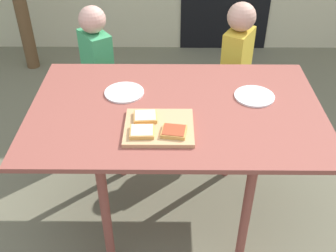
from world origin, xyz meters
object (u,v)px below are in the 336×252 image
(dining_table, at_px, (176,120))
(plate_white_left, at_px, (124,92))
(pizza_slice_near_right, at_px, (174,131))
(pizza_slice_near_left, at_px, (142,132))
(child_right, at_px, (236,66))
(pizza_slice_far_left, at_px, (145,117))
(cutting_board, at_px, (159,127))
(plate_white_right, at_px, (254,96))
(child_left, at_px, (98,68))

(dining_table, xyz_separation_m, plate_white_left, (-0.27, 0.13, 0.08))
(pizza_slice_near_right, bearing_deg, pizza_slice_near_left, -179.15)
(dining_table, height_order, child_right, child_right)
(dining_table, relative_size, pizza_slice_far_left, 12.67)
(dining_table, xyz_separation_m, pizza_slice_near_right, (-0.01, -0.24, 0.11))
(cutting_board, xyz_separation_m, plate_white_right, (0.49, 0.28, -0.00))
(pizza_slice_near_left, xyz_separation_m, child_right, (0.57, 1.00, -0.20))
(child_left, height_order, child_right, child_right)
(pizza_slice_near_right, relative_size, pizza_slice_near_left, 1.09)
(child_left, distance_m, child_right, 0.94)
(cutting_board, distance_m, pizza_slice_far_left, 0.09)
(dining_table, distance_m, pizza_slice_near_right, 0.26)
(pizza_slice_near_right, distance_m, child_left, 1.14)
(cutting_board, bearing_deg, pizza_slice_near_left, -142.03)
(child_right, bearing_deg, pizza_slice_near_left, -119.78)
(child_left, bearing_deg, plate_white_left, -68.00)
(pizza_slice_near_left, xyz_separation_m, plate_white_right, (0.57, 0.34, -0.02))
(child_right, bearing_deg, plate_white_left, -137.71)
(pizza_slice_near_right, relative_size, child_right, 0.12)
(cutting_board, bearing_deg, dining_table, 65.94)
(plate_white_right, xyz_separation_m, plate_white_left, (-0.68, 0.03, 0.00))
(dining_table, distance_m, cutting_board, 0.22)
(cutting_board, relative_size, pizza_slice_near_left, 2.86)
(child_left, bearing_deg, dining_table, -55.24)
(pizza_slice_near_right, xyz_separation_m, pizza_slice_far_left, (-0.14, 0.12, 0.00))
(pizza_slice_near_right, distance_m, child_right, 1.11)
(pizza_slice_far_left, height_order, plate_white_left, pizza_slice_far_left)
(cutting_board, relative_size, pizza_slice_far_left, 2.76)
(child_left, xyz_separation_m, child_right, (0.94, 0.00, 0.02))
(pizza_slice_near_left, height_order, child_right, child_right)
(plate_white_right, bearing_deg, child_right, 89.44)
(pizza_slice_near_right, bearing_deg, pizza_slice_far_left, 139.72)
(cutting_board, relative_size, child_right, 0.31)
(dining_table, xyz_separation_m, cutting_board, (-0.08, -0.18, 0.09))
(pizza_slice_far_left, height_order, plate_white_right, pizza_slice_far_left)
(pizza_slice_near_right, bearing_deg, plate_white_right, 38.81)
(dining_table, relative_size, child_right, 1.41)
(pizza_slice_near_right, bearing_deg, child_left, 117.28)
(cutting_board, height_order, plate_white_left, cutting_board)
(cutting_board, bearing_deg, pizza_slice_near_right, -39.29)
(cutting_board, height_order, pizza_slice_near_right, pizza_slice_near_right)
(plate_white_left, bearing_deg, child_right, 42.29)
(dining_table, bearing_deg, pizza_slice_near_right, -92.88)
(cutting_board, bearing_deg, plate_white_left, 121.39)
(child_left, bearing_deg, pizza_slice_near_right, -62.72)
(plate_white_right, bearing_deg, dining_table, -166.15)
(pizza_slice_near_left, height_order, plate_white_right, pizza_slice_near_left)
(dining_table, relative_size, pizza_slice_near_left, 13.13)
(pizza_slice_near_left, relative_size, child_left, 0.11)
(pizza_slice_near_right, distance_m, pizza_slice_far_left, 0.18)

